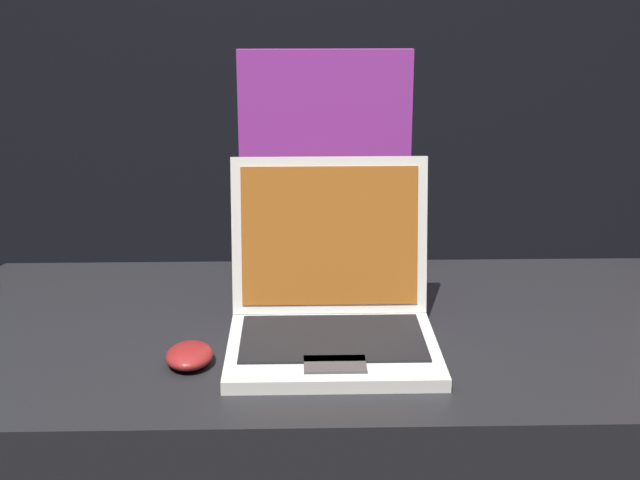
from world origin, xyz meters
TOP-DOWN VIEW (x-y plane):
  - laptop_middle at (0.02, 0.29)m, footprint 0.32×0.31m
  - mouse_middle at (-0.20, 0.20)m, footprint 0.07×0.09m
  - promo_stand_middle at (0.02, 0.62)m, footprint 0.32×0.07m

SIDE VIEW (x-z plane):
  - mouse_middle at x=-0.20m, z-range 0.90..0.93m
  - laptop_middle at x=0.02m, z-range 0.83..1.11m
  - promo_stand_middle at x=0.02m, z-range 0.89..1.33m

